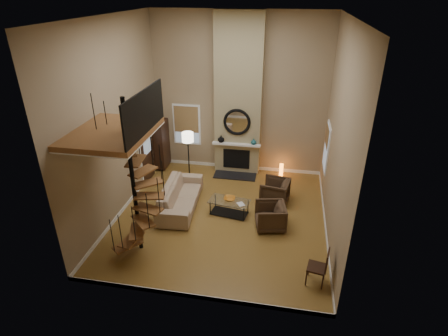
% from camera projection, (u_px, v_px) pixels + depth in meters
% --- Properties ---
extents(ground, '(6.00, 6.50, 0.01)m').
position_uv_depth(ground, '(222.00, 216.00, 10.83)').
color(ground, olive).
rests_on(ground, ground).
extents(back_wall, '(6.00, 0.02, 5.50)m').
position_uv_depth(back_wall, '(239.00, 96.00, 12.45)').
color(back_wall, '#998363').
rests_on(back_wall, ground).
extents(front_wall, '(6.00, 0.02, 5.50)m').
position_uv_depth(front_wall, '(188.00, 190.00, 6.74)').
color(front_wall, '#998363').
rests_on(front_wall, ground).
extents(left_wall, '(0.02, 6.50, 5.50)m').
position_uv_depth(left_wall, '(115.00, 122.00, 10.08)').
color(left_wall, '#998363').
rests_on(left_wall, ground).
extents(right_wall, '(0.02, 6.50, 5.50)m').
position_uv_depth(right_wall, '(339.00, 137.00, 9.11)').
color(right_wall, '#998363').
rests_on(right_wall, ground).
extents(ceiling, '(6.00, 6.50, 0.01)m').
position_uv_depth(ceiling, '(221.00, 17.00, 8.36)').
color(ceiling, silver).
rests_on(ceiling, back_wall).
extents(baseboard_back, '(6.00, 0.02, 0.12)m').
position_uv_depth(baseboard_back, '(238.00, 166.00, 13.65)').
color(baseboard_back, white).
rests_on(baseboard_back, ground).
extents(baseboard_front, '(6.00, 0.02, 0.12)m').
position_uv_depth(baseboard_front, '(194.00, 296.00, 7.96)').
color(baseboard_front, white).
rests_on(baseboard_front, ground).
extents(baseboard_left, '(0.02, 6.50, 0.12)m').
position_uv_depth(baseboard_left, '(127.00, 204.00, 11.29)').
color(baseboard_left, white).
rests_on(baseboard_left, ground).
extents(baseboard_right, '(0.02, 6.50, 0.12)m').
position_uv_depth(baseboard_right, '(325.00, 225.00, 10.32)').
color(baseboard_right, white).
rests_on(baseboard_right, ground).
extents(chimney_breast, '(1.60, 0.38, 5.50)m').
position_uv_depth(chimney_breast, '(238.00, 98.00, 12.29)').
color(chimney_breast, tan).
rests_on(chimney_breast, ground).
extents(hearth, '(1.50, 0.60, 0.04)m').
position_uv_depth(hearth, '(235.00, 176.00, 13.08)').
color(hearth, black).
rests_on(hearth, ground).
extents(firebox, '(0.95, 0.02, 0.72)m').
position_uv_depth(firebox, '(236.00, 159.00, 13.10)').
color(firebox, black).
rests_on(firebox, chimney_breast).
extents(mantel, '(1.70, 0.18, 0.06)m').
position_uv_depth(mantel, '(236.00, 144.00, 12.76)').
color(mantel, white).
rests_on(mantel, chimney_breast).
extents(mirror_frame, '(0.94, 0.10, 0.94)m').
position_uv_depth(mirror_frame, '(237.00, 122.00, 12.45)').
color(mirror_frame, black).
rests_on(mirror_frame, chimney_breast).
extents(mirror_disc, '(0.80, 0.01, 0.80)m').
position_uv_depth(mirror_disc, '(237.00, 122.00, 12.46)').
color(mirror_disc, white).
rests_on(mirror_disc, chimney_breast).
extents(vase_left, '(0.24, 0.24, 0.25)m').
position_uv_depth(vase_left, '(221.00, 139.00, 12.81)').
color(vase_left, black).
rests_on(vase_left, mantel).
extents(vase_right, '(0.20, 0.20, 0.21)m').
position_uv_depth(vase_right, '(254.00, 142.00, 12.64)').
color(vase_right, '#1A535B').
rests_on(vase_right, mantel).
extents(window_back, '(1.02, 0.06, 1.52)m').
position_uv_depth(window_back, '(187.00, 124.00, 13.24)').
color(window_back, white).
rests_on(window_back, back_wall).
extents(window_right, '(0.06, 1.02, 1.52)m').
position_uv_depth(window_right, '(327.00, 147.00, 11.38)').
color(window_right, white).
rests_on(window_right, right_wall).
extents(entry_door, '(0.10, 1.05, 2.16)m').
position_uv_depth(entry_door, '(146.00, 152.00, 12.42)').
color(entry_door, white).
rests_on(entry_door, ground).
extents(loft, '(1.70, 2.20, 1.09)m').
position_uv_depth(loft, '(116.00, 131.00, 8.13)').
color(loft, brown).
rests_on(loft, left_wall).
extents(spiral_stair, '(1.47, 1.47, 4.06)m').
position_uv_depth(spiral_stair, '(135.00, 188.00, 8.75)').
color(spiral_stair, black).
rests_on(spiral_stair, ground).
extents(hutch, '(0.37, 0.78, 1.75)m').
position_uv_depth(hutch, '(162.00, 144.00, 13.32)').
color(hutch, black).
rests_on(hutch, ground).
extents(sofa, '(1.13, 2.54, 0.72)m').
position_uv_depth(sofa, '(180.00, 196.00, 11.11)').
color(sofa, tan).
rests_on(sofa, ground).
extents(armchair_near, '(0.97, 0.95, 0.77)m').
position_uv_depth(armchair_near, '(277.00, 192.00, 11.41)').
color(armchair_near, '#412D1E').
rests_on(armchair_near, ground).
extents(armchair_far, '(0.97, 0.95, 0.75)m').
position_uv_depth(armchair_far, '(273.00, 216.00, 10.19)').
color(armchair_far, '#412D1E').
rests_on(armchair_far, ground).
extents(coffee_table, '(1.26, 0.77, 0.45)m').
position_uv_depth(coffee_table, '(229.00, 206.00, 10.81)').
color(coffee_table, silver).
rests_on(coffee_table, ground).
extents(bowl, '(0.34, 0.34, 0.08)m').
position_uv_depth(bowl, '(229.00, 199.00, 10.76)').
color(bowl, orange).
rests_on(bowl, coffee_table).
extents(book, '(0.29, 0.30, 0.02)m').
position_uv_depth(book, '(240.00, 204.00, 10.54)').
color(book, gray).
rests_on(book, coffee_table).
extents(floor_lamp, '(0.40, 0.40, 1.71)m').
position_uv_depth(floor_lamp, '(188.00, 141.00, 12.36)').
color(floor_lamp, black).
rests_on(floor_lamp, ground).
extents(accent_lamp, '(0.14, 0.14, 0.49)m').
position_uv_depth(accent_lamp, '(281.00, 170.00, 12.96)').
color(accent_lamp, orange).
rests_on(accent_lamp, ground).
extents(side_chair, '(0.49, 0.47, 0.92)m').
position_uv_depth(side_chair, '(321.00, 265.00, 8.15)').
color(side_chair, black).
rests_on(side_chair, ground).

